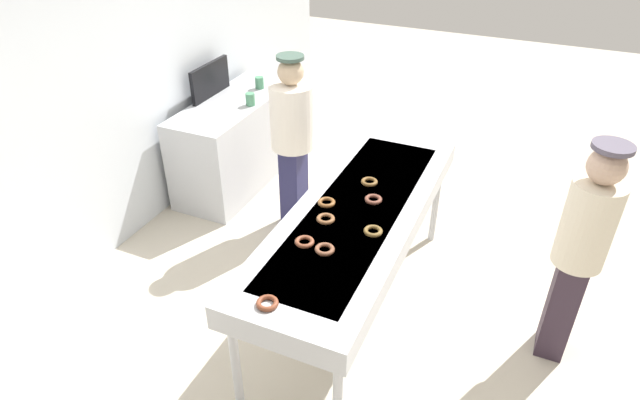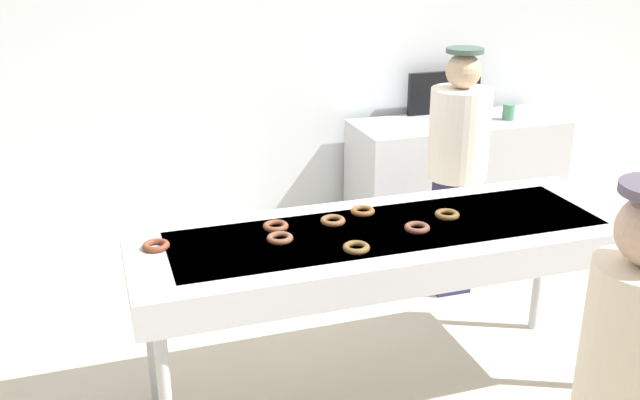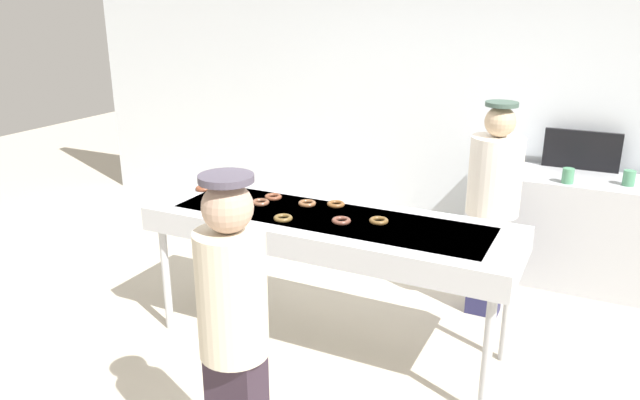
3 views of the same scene
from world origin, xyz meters
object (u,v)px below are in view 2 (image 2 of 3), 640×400
Objects in this scene: customer_waiting at (624,399)px; paper_cup_0 at (468,121)px; paper_cup_1 at (509,112)px; prep_counter at (455,177)px; chocolate_donut_0 at (333,221)px; chocolate_donut_3 at (156,246)px; chocolate_donut_6 at (276,226)px; fryer_conveyor at (388,244)px; chocolate_donut_7 at (356,248)px; chocolate_donut_1 at (417,228)px; chocolate_donut_2 at (280,238)px; chocolate_donut_5 at (447,215)px; chocolate_donut_4 at (363,211)px; worker_baker at (457,157)px; menu_display at (444,92)px.

customer_waiting is 13.50× the size of paper_cup_0.
prep_counter is at bearing 168.67° from paper_cup_1.
chocolate_donut_0 and chocolate_donut_3 have the same top height.
paper_cup_1 is at bearing 35.06° from chocolate_donut_6.
customer_waiting reaches higher than fryer_conveyor.
paper_cup_1 is at bearing 44.98° from fryer_conveyor.
chocolate_donut_3 is 3.28m from paper_cup_1.
paper_cup_0 is at bearing -103.73° from prep_counter.
prep_counter is at bearing 51.41° from chocolate_donut_7.
chocolate_donut_2 is at bearing 172.61° from chocolate_donut_1.
chocolate_donut_5 is (0.33, 0.03, 0.10)m from fryer_conveyor.
chocolate_donut_4 is at bearing 6.52° from chocolate_donut_6.
paper_cup_1 reaches higher than chocolate_donut_2.
chocolate_donut_0 is 0.28m from chocolate_donut_6.
worker_baker reaches higher than chocolate_donut_0.
paper_cup_1 reaches higher than chocolate_donut_4.
chocolate_donut_3 is at bearing -145.07° from prep_counter.
chocolate_donut_7 is 1.02× the size of paper_cup_1.
prep_counter is (1.89, 1.67, -0.50)m from chocolate_donut_6.
paper_cup_1 is (1.80, 1.54, 0.01)m from chocolate_donut_4.
chocolate_donut_5 is 0.86m from chocolate_donut_6.
paper_cup_1 is (0.88, 0.82, 0.03)m from worker_baker.
menu_display is (0.50, 1.16, 0.14)m from worker_baker.
paper_cup_1 is (0.43, 0.14, 0.00)m from paper_cup_0.
chocolate_donut_2 is at bearing 31.98° from worker_baker.
paper_cup_0 reaches higher than chocolate_donut_0.
chocolate_donut_1 reaches higher than prep_counter.
chocolate_donut_4 is (-0.05, 0.21, 0.10)m from fryer_conveyor.
chocolate_donut_6 is 2.71m from menu_display.
menu_display reaches higher than chocolate_donut_2.
worker_baker is 2.65× the size of menu_display.
chocolate_donut_6 is 0.08× the size of customer_waiting.
chocolate_donut_1 is 0.24m from chocolate_donut_5.
chocolate_donut_5 is at bearing -8.22° from chocolate_donut_6.
prep_counter is at bearing 46.41° from chocolate_donut_0.
chocolate_donut_2 is 0.56m from chocolate_donut_3.
chocolate_donut_6 is at bearing 4.95° from chocolate_donut_3.
chocolate_donut_4 is 0.45m from chocolate_donut_7.
paper_cup_1 is (1.75, 1.75, 0.11)m from fryer_conveyor.
paper_cup_1 reaches higher than prep_counter.
chocolate_donut_4 is at bearing 5.66° from chocolate_donut_3.
chocolate_donut_3 is 1.02× the size of paper_cup_0.
customer_waiting is (0.44, -1.22, -0.06)m from chocolate_donut_7.
chocolate_donut_1 is 1.00× the size of chocolate_donut_5.
chocolate_donut_7 is at bearing -135.69° from paper_cup_1.
chocolate_donut_0 is 1.02× the size of paper_cup_1.
customer_waiting is 3.48m from prep_counter.
chocolate_donut_5 is (0.57, -0.10, 0.00)m from chocolate_donut_0.
fryer_conveyor is at bearing 38.92° from chocolate_donut_7.
fryer_conveyor reaches higher than prep_counter.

